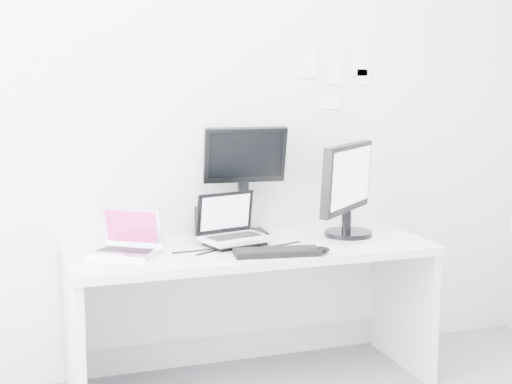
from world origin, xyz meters
The scene contains 14 objects.
back_wall centered at (0.00, 1.60, 1.35)m, with size 3.60×3.60×0.00m, color silver.
desk centered at (0.00, 1.25, 0.36)m, with size 1.80×0.70×0.73m, color silver.
macbook centered at (-0.62, 1.26, 0.84)m, with size 0.30×0.23×0.23m, color silver.
speaker centered at (-0.17, 1.53, 0.81)m, with size 0.08×0.08×0.16m, color black.
dell_laptop centered at (-0.07, 1.27, 0.86)m, with size 0.32×0.25×0.27m, color silver.
rear_monitor centered at (0.05, 1.50, 1.02)m, with size 0.43×0.16×0.59m, color black.
samsung_monitor centered at (0.56, 1.30, 0.98)m, with size 0.55×0.25×0.50m, color black.
keyboard centered at (0.05, 1.02, 0.74)m, with size 0.40×0.14×0.03m, color black.
mouse centered at (0.24, 0.97, 0.75)m, with size 0.11×0.07×0.04m, color black.
wall_note_0 centered at (0.45, 1.59, 1.62)m, with size 0.10×0.00×0.14m, color white.
wall_note_1 centered at (0.60, 1.59, 1.58)m, with size 0.09×0.00×0.13m, color white.
wall_note_2 centered at (0.75, 1.59, 1.63)m, with size 0.10×0.00×0.14m, color white.
wall_note_3 centered at (0.58, 1.59, 1.42)m, with size 0.11×0.00×0.08m, color white.
wall_note_4 centered at (0.78, 1.59, 1.56)m, with size 0.09×0.00×0.08m, color white.
Camera 1 is at (-1.16, -2.20, 1.57)m, focal length 52.76 mm.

